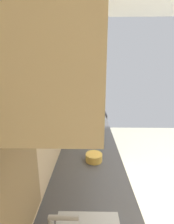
% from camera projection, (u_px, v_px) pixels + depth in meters
% --- Properties ---
extents(wall_back, '(3.81, 0.12, 2.81)m').
position_uv_depth(wall_back, '(56.00, 101.00, 1.62)').
color(wall_back, beige).
rests_on(wall_back, ground_plane).
extents(counter_run, '(2.98, 0.62, 0.92)m').
position_uv_depth(counter_run, '(89.00, 200.00, 1.52)').
color(counter_run, beige).
rests_on(counter_run, ground_plane).
extents(upper_cabinets, '(1.88, 0.33, 0.62)m').
position_uv_depth(upper_cabinets, '(73.00, 54.00, 1.17)').
color(upper_cabinets, beige).
extents(window_back_wall, '(0.51, 0.02, 0.69)m').
position_uv_depth(window_back_wall, '(9.00, 179.00, 0.54)').
color(window_back_wall, '#997A4C').
extents(oven_range, '(0.60, 0.65, 1.10)m').
position_uv_depth(oven_range, '(90.00, 131.00, 3.25)').
color(oven_range, black).
rests_on(oven_range, ground_plane).
extents(microwave, '(0.50, 0.36, 0.32)m').
position_uv_depth(microwave, '(88.00, 120.00, 2.04)').
color(microwave, white).
rests_on(microwave, counter_run).
extents(bowl, '(0.15, 0.15, 0.07)m').
position_uv_depth(bowl, '(94.00, 157.00, 1.38)').
color(bowl, gold).
rests_on(bowl, counter_run).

